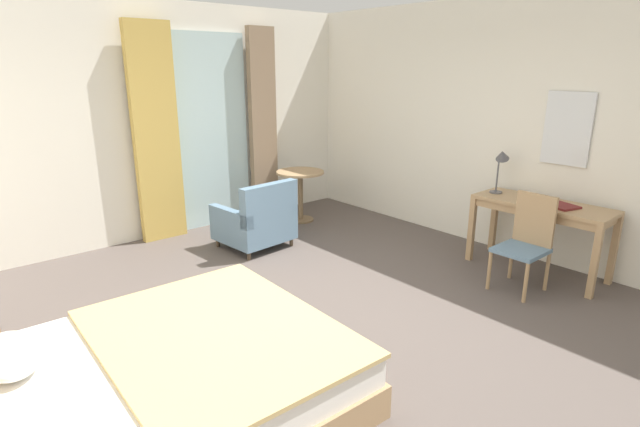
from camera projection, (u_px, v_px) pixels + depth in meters
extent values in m
cube|color=#564C47|center=(322.00, 323.00, 4.30)|extent=(6.14, 6.71, 0.10)
cube|color=white|center=(160.00, 122.00, 6.13)|extent=(5.74, 0.12, 2.87)
cube|color=white|center=(507.00, 127.00, 5.63)|extent=(0.12, 6.31, 2.87)
cube|color=silver|center=(210.00, 133.00, 6.52)|extent=(1.12, 0.02, 2.53)
cube|color=tan|center=(156.00, 135.00, 5.94)|extent=(0.55, 0.10, 2.62)
cube|color=#897056|center=(263.00, 125.00, 6.92)|extent=(0.40, 0.10, 2.62)
cube|color=tan|center=(170.00, 397.00, 3.09)|extent=(2.15, 1.87, 0.23)
cube|color=white|center=(167.00, 368.00, 3.03)|extent=(2.08, 1.82, 0.20)
cube|color=tan|center=(217.00, 333.00, 3.20)|extent=(1.43, 1.83, 0.03)
ellipsoid|color=white|center=(9.00, 355.00, 2.85)|extent=(0.35, 0.58, 0.15)
cube|color=tan|center=(543.00, 204.00, 5.07)|extent=(0.56, 1.36, 0.04)
cube|color=tan|center=(542.00, 210.00, 5.08)|extent=(0.52, 1.29, 0.08)
cube|color=tan|center=(614.00, 250.00, 4.86)|extent=(0.06, 0.06, 0.73)
cube|color=tan|center=(494.00, 221.00, 5.79)|extent=(0.06, 0.06, 0.73)
cube|color=tan|center=(595.00, 262.00, 4.56)|extent=(0.06, 0.06, 0.73)
cube|color=tan|center=(472.00, 229.00, 5.49)|extent=(0.06, 0.06, 0.73)
cube|color=slate|center=(521.00, 250.00, 4.73)|extent=(0.45, 0.42, 0.04)
cube|color=tan|center=(535.00, 219.00, 4.77)|extent=(0.04, 0.39, 0.51)
cylinder|color=tan|center=(489.00, 270.00, 4.80)|extent=(0.04, 0.04, 0.39)
cylinder|color=tan|center=(526.00, 283.00, 4.52)|extent=(0.04, 0.04, 0.39)
cylinder|color=tan|center=(511.00, 260.00, 5.05)|extent=(0.04, 0.04, 0.39)
cylinder|color=tan|center=(547.00, 271.00, 4.78)|extent=(0.04, 0.04, 0.39)
cylinder|color=#4C4C51|center=(496.00, 192.00, 5.45)|extent=(0.14, 0.14, 0.02)
cylinder|color=#4C4C51|center=(497.00, 176.00, 5.39)|extent=(0.02, 0.02, 0.36)
cone|color=#4C4C51|center=(502.00, 155.00, 5.43)|extent=(0.18, 0.16, 0.18)
cube|color=maroon|center=(561.00, 206.00, 4.91)|extent=(0.32, 0.36, 0.02)
cube|color=slate|center=(254.00, 228.00, 5.95)|extent=(0.82, 0.80, 0.27)
cube|color=slate|center=(270.00, 203.00, 5.63)|extent=(0.77, 0.18, 0.46)
cube|color=slate|center=(275.00, 205.00, 6.11)|extent=(0.16, 0.74, 0.16)
cube|color=slate|center=(230.00, 216.00, 5.66)|extent=(0.16, 0.74, 0.16)
cylinder|color=#4C3D2D|center=(260.00, 230.00, 6.43)|extent=(0.04, 0.04, 0.10)
cylinder|color=#4C3D2D|center=(218.00, 242.00, 5.99)|extent=(0.04, 0.04, 0.10)
cylinder|color=#4C3D2D|center=(291.00, 242.00, 6.01)|extent=(0.04, 0.04, 0.10)
cylinder|color=#4C3D2D|center=(249.00, 256.00, 5.57)|extent=(0.04, 0.04, 0.10)
cylinder|color=tan|center=(300.00, 172.00, 6.82)|extent=(0.66, 0.66, 0.03)
cylinder|color=brown|center=(301.00, 197.00, 6.92)|extent=(0.07, 0.07, 0.68)
cylinder|color=brown|center=(301.00, 219.00, 7.01)|extent=(0.36, 0.36, 0.02)
cube|color=silver|center=(567.00, 129.00, 5.05)|extent=(0.02, 0.48, 0.75)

